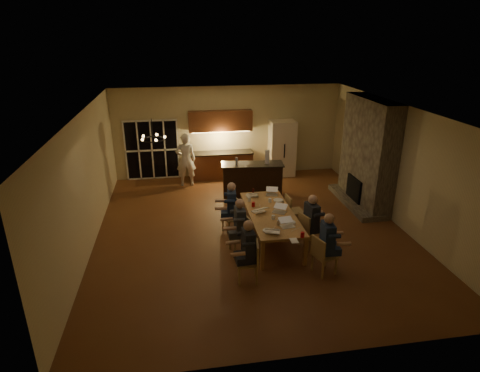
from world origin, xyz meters
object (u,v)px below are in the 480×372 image
at_px(chair_left_far, 232,217).
at_px(mug_front, 273,217).
at_px(laptop_b, 288,222).
at_px(can_right, 283,203).
at_px(dining_table, 270,226).
at_px(chair_right_near, 325,255).
at_px(chair_right_mid, 310,230).
at_px(plate_near, 290,222).
at_px(redcup_mid, 253,204).
at_px(bar_bottle, 237,161).
at_px(laptop_a, 273,227).
at_px(mug_back, 249,199).
at_px(chair_left_mid, 240,235).
at_px(can_cola, 253,190).
at_px(person_left_mid, 240,226).
at_px(refrigerator, 282,148).
at_px(chair_left_near, 248,262).
at_px(chair_right_far, 295,211).
at_px(laptop_e, 252,192).
at_px(person_left_near, 248,250).
at_px(person_right_mid, 311,222).
at_px(laptop_f, 272,191).
at_px(person_left_far, 232,207).
at_px(plate_far, 278,200).
at_px(redcup_near, 303,235).
at_px(bar_island, 252,180).
at_px(chandelier, 153,139).
at_px(person_right_near, 327,243).
at_px(can_silver, 278,223).
at_px(mug_mid, 270,200).
at_px(laptop_c, 259,208).
at_px(standing_person, 186,160).
at_px(bar_blender, 267,157).

xyz_separation_m(chair_left_far, mug_front, (0.87, -0.91, 0.36)).
height_order(laptop_b, can_right, laptop_b).
bearing_deg(dining_table, chair_right_near, -63.97).
distance_m(chair_right_mid, can_right, 1.05).
bearing_deg(plate_near, redcup_mid, 123.28).
relative_size(can_right, bar_bottle, 0.50).
relative_size(laptop_a, mug_back, 3.20).
relative_size(chair_left_mid, can_cola, 7.42).
bearing_deg(person_left_mid, refrigerator, 154.46).
xyz_separation_m(chair_left_near, chair_right_far, (1.70, 2.30, 0.00)).
bearing_deg(laptop_e, chair_left_far, 44.19).
height_order(person_left_near, person_right_mid, same).
height_order(person_left_near, laptop_e, person_left_near).
xyz_separation_m(chair_left_near, redcup_mid, (0.52, 2.09, 0.37)).
height_order(refrigerator, chair_right_mid, refrigerator).
height_order(chair_left_near, laptop_f, laptop_f).
bearing_deg(person_left_far, person_right_mid, 64.17).
bearing_deg(mug_back, plate_far, -5.17).
bearing_deg(redcup_near, plate_near, 95.16).
height_order(dining_table, bar_island, bar_island).
xyz_separation_m(chair_right_mid, redcup_near, (-0.48, -0.85, 0.37)).
distance_m(person_left_mid, mug_back, 1.36).
bearing_deg(person_right_mid, bar_island, 2.88).
xyz_separation_m(chair_left_mid, laptop_a, (0.67, -0.53, 0.42)).
height_order(redcup_near, bar_bottle, bar_bottle).
bearing_deg(redcup_mid, person_right_mid, -38.13).
relative_size(chair_left_near, person_left_far, 0.64).
bearing_deg(refrigerator, chandelier, -131.52).
height_order(person_right_near, redcup_mid, person_right_near).
bearing_deg(chandelier, bar_island, 46.59).
relative_size(chair_left_far, person_right_mid, 0.64).
distance_m(can_right, bar_bottle, 2.66).
bearing_deg(chandelier, person_right_mid, -7.51).
bearing_deg(bar_island, dining_table, -85.95).
bearing_deg(chair_left_near, can_silver, 145.07).
bearing_deg(chandelier, dining_table, 1.54).
relative_size(mug_mid, can_silver, 0.83).
distance_m(chair_right_far, laptop_c, 1.30).
bearing_deg(bar_island, laptop_b, -82.55).
distance_m(chair_left_mid, person_right_mid, 1.75).
bearing_deg(plate_far, laptop_f, 101.20).
height_order(dining_table, chair_right_mid, chair_right_mid).
xyz_separation_m(standing_person, laptop_b, (2.14, -5.00, -0.05)).
relative_size(chair_left_mid, laptop_b, 2.78).
xyz_separation_m(chair_left_near, bar_blender, (1.43, 4.53, 0.84)).
relative_size(bar_island, can_right, 16.13).
height_order(chair_right_mid, laptop_e, laptop_e).
distance_m(person_right_mid, laptop_c, 1.33).
distance_m(chandelier, laptop_a, 3.29).
xyz_separation_m(chair_right_far, mug_mid, (-0.69, 0.00, 0.36)).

